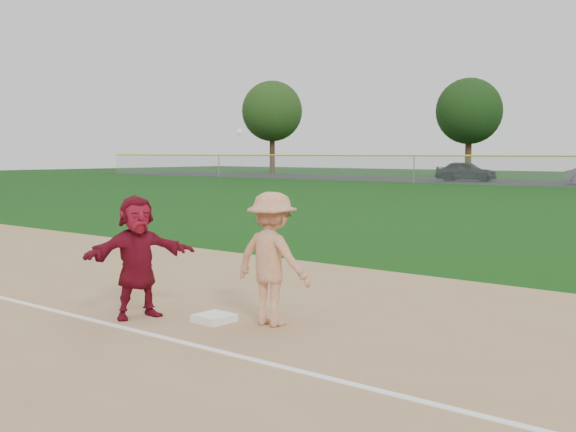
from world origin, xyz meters
The scene contains 8 objects.
ground centered at (0.00, 0.00, 0.00)m, with size 160.00×160.00×0.00m, color #0E3B0B.
foul_line centered at (0.00, -0.80, 0.03)m, with size 60.00×0.10×0.01m, color white.
first_base centered at (-0.12, 0.15, 0.07)m, with size 0.44×0.44×0.10m, color white.
base_runner centered at (-1.07, -0.30, 0.83)m, with size 1.50×0.48×1.61m, color maroon.
car_left centered at (-18.42, 45.25, 0.79)m, with size 1.84×4.57×1.56m, color black.
first_base_play centered at (0.56, 0.51, 0.86)m, with size 1.11×0.68×2.46m.
tree_0 centered at (-44.00, 52.00, 6.59)m, with size 6.40×6.40×9.81m.
tree_1 centered at (-22.00, 53.00, 5.83)m, with size 5.80×5.80×8.75m.
Camera 1 is at (6.41, -6.25, 2.18)m, focal length 45.00 mm.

